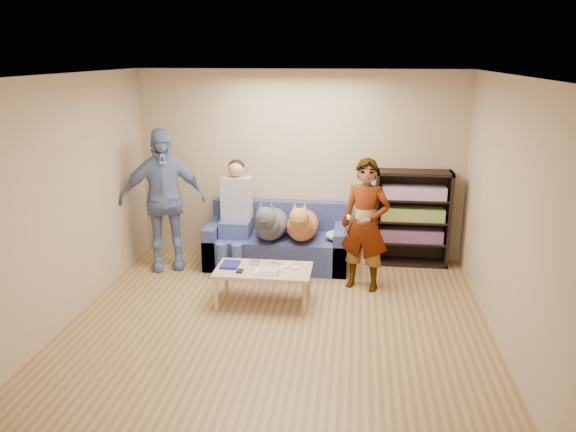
# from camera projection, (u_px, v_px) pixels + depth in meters

# --- Properties ---
(ground) EXTENTS (5.00, 5.00, 0.00)m
(ground) POSITION_uv_depth(u_px,v_px,m) (274.00, 338.00, 5.74)
(ground) COLOR olive
(ground) RESTS_ON ground
(ceiling) EXTENTS (5.00, 5.00, 0.00)m
(ceiling) POSITION_uv_depth(u_px,v_px,m) (271.00, 76.00, 5.01)
(ceiling) COLOR white
(ceiling) RESTS_ON ground
(wall_back) EXTENTS (4.50, 0.00, 4.50)m
(wall_back) POSITION_uv_depth(u_px,v_px,m) (300.00, 166.00, 7.76)
(wall_back) COLOR tan
(wall_back) RESTS_ON ground
(wall_front) EXTENTS (4.50, 0.00, 4.50)m
(wall_front) POSITION_uv_depth(u_px,v_px,m) (203.00, 346.00, 2.99)
(wall_front) COLOR tan
(wall_front) RESTS_ON ground
(wall_left) EXTENTS (0.00, 5.00, 5.00)m
(wall_left) POSITION_uv_depth(u_px,v_px,m) (52.00, 208.00, 5.64)
(wall_left) COLOR tan
(wall_left) RESTS_ON ground
(wall_right) EXTENTS (0.00, 5.00, 5.00)m
(wall_right) POSITION_uv_depth(u_px,v_px,m) (517.00, 224.00, 5.11)
(wall_right) COLOR tan
(wall_right) RESTS_ON ground
(blanket) EXTENTS (0.37, 0.31, 0.13)m
(blanket) POSITION_uv_depth(u_px,v_px,m) (339.00, 235.00, 7.38)
(blanket) COLOR #A3A3A7
(blanket) RESTS_ON sofa
(person_standing_right) EXTENTS (0.67, 0.54, 1.62)m
(person_standing_right) POSITION_uv_depth(u_px,v_px,m) (365.00, 225.00, 6.75)
(person_standing_right) COLOR gray
(person_standing_right) RESTS_ON ground
(person_standing_left) EXTENTS (1.20, 0.83, 1.89)m
(person_standing_left) POSITION_uv_depth(u_px,v_px,m) (163.00, 200.00, 7.38)
(person_standing_left) COLOR #7185B5
(person_standing_left) RESTS_ON ground
(held_controller) EXTENTS (0.04, 0.11, 0.03)m
(held_controller) POSITION_uv_depth(u_px,v_px,m) (349.00, 217.00, 6.54)
(held_controller) COLOR silver
(held_controller) RESTS_ON person_standing_right
(notebook_blue) EXTENTS (0.20, 0.26, 0.03)m
(notebook_blue) POSITION_uv_depth(u_px,v_px,m) (230.00, 265.00, 6.52)
(notebook_blue) COLOR navy
(notebook_blue) RESTS_ON coffee_table
(papers) EXTENTS (0.26, 0.20, 0.02)m
(papers) POSITION_uv_depth(u_px,v_px,m) (266.00, 272.00, 6.33)
(papers) COLOR silver
(papers) RESTS_ON coffee_table
(magazine) EXTENTS (0.22, 0.17, 0.01)m
(magazine) POSITION_uv_depth(u_px,v_px,m) (269.00, 270.00, 6.34)
(magazine) COLOR #B0AD8D
(magazine) RESTS_ON coffee_table
(camera_silver) EXTENTS (0.11, 0.06, 0.05)m
(camera_silver) POSITION_uv_depth(u_px,v_px,m) (255.00, 263.00, 6.55)
(camera_silver) COLOR #ABABB0
(camera_silver) RESTS_ON coffee_table
(controller_a) EXTENTS (0.04, 0.13, 0.03)m
(controller_a) POSITION_uv_depth(u_px,v_px,m) (289.00, 265.00, 6.49)
(controller_a) COLOR white
(controller_a) RESTS_ON coffee_table
(controller_b) EXTENTS (0.09, 0.06, 0.03)m
(controller_b) POSITION_uv_depth(u_px,v_px,m) (295.00, 268.00, 6.40)
(controller_b) COLOR white
(controller_b) RESTS_ON coffee_table
(headphone_cup_a) EXTENTS (0.07, 0.07, 0.02)m
(headphone_cup_a) POSITION_uv_depth(u_px,v_px,m) (280.00, 269.00, 6.39)
(headphone_cup_a) COLOR silver
(headphone_cup_a) RESTS_ON coffee_table
(headphone_cup_b) EXTENTS (0.07, 0.07, 0.02)m
(headphone_cup_b) POSITION_uv_depth(u_px,v_px,m) (281.00, 267.00, 6.46)
(headphone_cup_b) COLOR white
(headphone_cup_b) RESTS_ON coffee_table
(pen_orange) EXTENTS (0.13, 0.06, 0.01)m
(pen_orange) POSITION_uv_depth(u_px,v_px,m) (259.00, 274.00, 6.28)
(pen_orange) COLOR #C4731B
(pen_orange) RESTS_ON coffee_table
(pen_black) EXTENTS (0.13, 0.08, 0.01)m
(pen_black) POSITION_uv_depth(u_px,v_px,m) (276.00, 263.00, 6.59)
(pen_black) COLOR black
(pen_black) RESTS_ON coffee_table
(wallet) EXTENTS (0.07, 0.12, 0.02)m
(wallet) POSITION_uv_depth(u_px,v_px,m) (240.00, 271.00, 6.34)
(wallet) COLOR black
(wallet) RESTS_ON coffee_table
(sofa) EXTENTS (1.90, 0.85, 0.82)m
(sofa) POSITION_uv_depth(u_px,v_px,m) (278.00, 244.00, 7.69)
(sofa) COLOR #515B93
(sofa) RESTS_ON ground
(person_seated) EXTENTS (0.40, 0.73, 1.47)m
(person_seated) POSITION_uv_depth(u_px,v_px,m) (235.00, 211.00, 7.49)
(person_seated) COLOR #435293
(person_seated) RESTS_ON sofa
(dog_gray) EXTENTS (0.43, 1.26, 0.62)m
(dog_gray) POSITION_uv_depth(u_px,v_px,m) (271.00, 223.00, 7.38)
(dog_gray) COLOR #4B4E55
(dog_gray) RESTS_ON sofa
(dog_tan) EXTENTS (0.42, 1.17, 0.61)m
(dog_tan) POSITION_uv_depth(u_px,v_px,m) (302.00, 224.00, 7.36)
(dog_tan) COLOR #C1633B
(dog_tan) RESTS_ON sofa
(coffee_table) EXTENTS (1.10, 0.60, 0.42)m
(coffee_table) POSITION_uv_depth(u_px,v_px,m) (263.00, 273.00, 6.44)
(coffee_table) COLOR tan
(coffee_table) RESTS_ON ground
(bookshelf) EXTENTS (1.00, 0.34, 1.30)m
(bookshelf) POSITION_uv_depth(u_px,v_px,m) (412.00, 216.00, 7.59)
(bookshelf) COLOR black
(bookshelf) RESTS_ON ground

